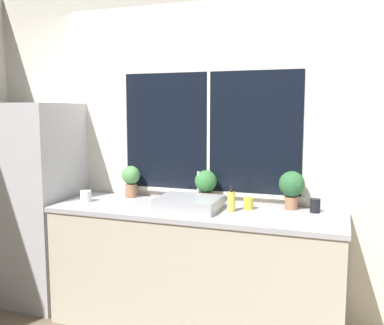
# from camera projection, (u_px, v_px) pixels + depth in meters

# --- Properties ---
(wall_back) EXTENTS (8.00, 0.09, 2.70)m
(wall_back) POSITION_uv_depth(u_px,v_px,m) (210.00, 147.00, 3.48)
(wall_back) COLOR silver
(wall_back) RESTS_ON ground_plane
(wall_left) EXTENTS (0.06, 7.00, 2.70)m
(wall_left) POSITION_uv_depth(u_px,v_px,m) (61.00, 136.00, 4.91)
(wall_left) COLOR silver
(wall_left) RESTS_ON ground_plane
(counter) EXTENTS (2.18, 0.65, 0.92)m
(counter) POSITION_uv_depth(u_px,v_px,m) (194.00, 269.00, 3.23)
(counter) COLOR beige
(counter) RESTS_ON ground_plane
(refrigerator) EXTENTS (0.63, 0.68, 1.71)m
(refrigerator) POSITION_uv_depth(u_px,v_px,m) (39.00, 202.00, 3.71)
(refrigerator) COLOR #B7B7BC
(refrigerator) RESTS_ON ground_plane
(sink) EXTENTS (0.46, 0.43, 0.26)m
(sink) POSITION_uv_depth(u_px,v_px,m) (189.00, 203.00, 3.17)
(sink) COLOR #ADADB2
(sink) RESTS_ON counter
(potted_plant_left) EXTENTS (0.15, 0.15, 0.27)m
(potted_plant_left) POSITION_uv_depth(u_px,v_px,m) (131.00, 179.00, 3.60)
(potted_plant_left) COLOR #9E6B4C
(potted_plant_left) RESTS_ON counter
(potted_plant_center) EXTENTS (0.17, 0.17, 0.26)m
(potted_plant_center) POSITION_uv_depth(u_px,v_px,m) (206.00, 184.00, 3.38)
(potted_plant_center) COLOR #9E6B4C
(potted_plant_center) RESTS_ON counter
(potted_plant_right) EXTENTS (0.19, 0.19, 0.29)m
(potted_plant_right) POSITION_uv_depth(u_px,v_px,m) (292.00, 186.00, 3.16)
(potted_plant_right) COLOR #9E6B4C
(potted_plant_right) RESTS_ON counter
(soap_bottle) EXTENTS (0.06, 0.06, 0.19)m
(soap_bottle) POSITION_uv_depth(u_px,v_px,m) (231.00, 201.00, 3.09)
(soap_bottle) COLOR #DBD14C
(soap_bottle) RESTS_ON counter
(mug_white) EXTENTS (0.09, 0.09, 0.09)m
(mug_white) POSITION_uv_depth(u_px,v_px,m) (86.00, 196.00, 3.43)
(mug_white) COLOR white
(mug_white) RESTS_ON counter
(mug_black) EXTENTS (0.07, 0.07, 0.10)m
(mug_black) POSITION_uv_depth(u_px,v_px,m) (315.00, 206.00, 3.07)
(mug_black) COLOR black
(mug_black) RESTS_ON counter
(mug_yellow) EXTENTS (0.07, 0.07, 0.09)m
(mug_yellow) POSITION_uv_depth(u_px,v_px,m) (248.00, 203.00, 3.17)
(mug_yellow) COLOR gold
(mug_yellow) RESTS_ON counter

